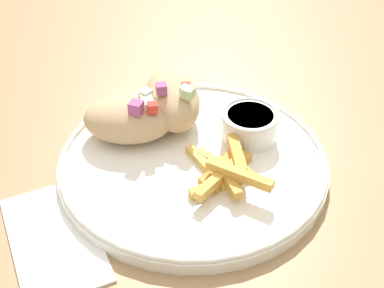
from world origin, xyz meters
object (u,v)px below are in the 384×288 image
at_px(fries_pile, 226,169).
at_px(sauce_ramekin, 250,123).
at_px(pita_sandwich_near, 129,119).
at_px(pita_sandwich_far, 172,99).
at_px(plate, 192,160).

relative_size(fries_pile, sauce_ramekin, 1.76).
bearing_deg(pita_sandwich_near, pita_sandwich_far, 38.84).
height_order(plate, pita_sandwich_far, pita_sandwich_far).
bearing_deg(plate, sauce_ramekin, 78.86).
bearing_deg(sauce_ramekin, pita_sandwich_near, -131.53).
relative_size(pita_sandwich_near, sauce_ramekin, 1.83).
bearing_deg(fries_pile, sauce_ramekin, 115.07).
height_order(pita_sandwich_near, fries_pile, pita_sandwich_near).
bearing_deg(plate, pita_sandwich_near, -159.52).
xyz_separation_m(pita_sandwich_far, fries_pile, (0.12, -0.02, -0.02)).
bearing_deg(fries_pile, pita_sandwich_near, -163.79).
height_order(pita_sandwich_far, fries_pile, pita_sandwich_far).
relative_size(plate, pita_sandwich_near, 2.42).
bearing_deg(fries_pile, pita_sandwich_far, 168.71).
height_order(plate, fries_pile, fries_pile).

